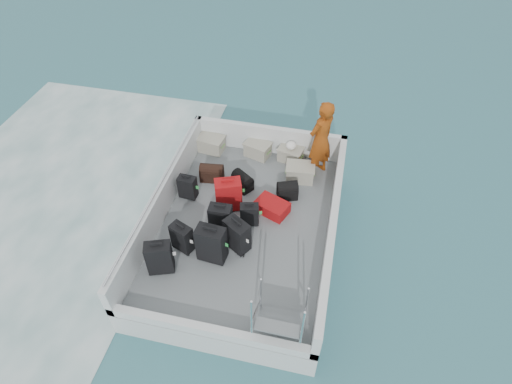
{
  "coord_description": "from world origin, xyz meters",
  "views": [
    {
      "loc": [
        1.48,
        -5.52,
        7.25
      ],
      "look_at": [
        0.1,
        0.59,
        1.0
      ],
      "focal_mm": 30.0,
      "sensor_mm": 36.0,
      "label": 1
    }
  ],
  "objects_px": {
    "passenger": "(321,140)",
    "suitcase_5": "(228,195)",
    "suitcase_1": "(182,238)",
    "suitcase_2": "(188,187)",
    "suitcase_0": "(160,258)",
    "crate_2": "(291,155)",
    "suitcase_7": "(249,215)",
    "crate_3": "(300,173)",
    "suitcase_8": "(272,207)",
    "crate_1": "(258,150)",
    "crate_0": "(211,144)",
    "suitcase_4": "(221,219)",
    "suitcase_3": "(211,244)",
    "suitcase_6": "(237,235)"
  },
  "relations": [
    {
      "from": "suitcase_1",
      "to": "crate_2",
      "type": "bearing_deg",
      "value": 85.81
    },
    {
      "from": "suitcase_6",
      "to": "suitcase_3",
      "type": "bearing_deg",
      "value": -105.2
    },
    {
      "from": "suitcase_3",
      "to": "passenger",
      "type": "bearing_deg",
      "value": 65.58
    },
    {
      "from": "crate_0",
      "to": "crate_2",
      "type": "xyz_separation_m",
      "value": [
        1.92,
        0.06,
        -0.01
      ]
    },
    {
      "from": "suitcase_1",
      "to": "suitcase_5",
      "type": "xyz_separation_m",
      "value": [
        0.57,
        1.24,
        0.06
      ]
    },
    {
      "from": "suitcase_3",
      "to": "suitcase_8",
      "type": "bearing_deg",
      "value": 63.88
    },
    {
      "from": "suitcase_0",
      "to": "suitcase_7",
      "type": "bearing_deg",
      "value": 28.62
    },
    {
      "from": "suitcase_1",
      "to": "passenger",
      "type": "relative_size",
      "value": 0.33
    },
    {
      "from": "suitcase_7",
      "to": "crate_1",
      "type": "distance_m",
      "value": 2.18
    },
    {
      "from": "suitcase_3",
      "to": "suitcase_7",
      "type": "relative_size",
      "value": 1.53
    },
    {
      "from": "suitcase_2",
      "to": "suitcase_6",
      "type": "xyz_separation_m",
      "value": [
        1.37,
        -1.09,
        0.07
      ]
    },
    {
      "from": "crate_0",
      "to": "passenger",
      "type": "relative_size",
      "value": 0.31
    },
    {
      "from": "suitcase_0",
      "to": "suitcase_3",
      "type": "distance_m",
      "value": 0.96
    },
    {
      "from": "suitcase_7",
      "to": "crate_2",
      "type": "height_order",
      "value": "suitcase_7"
    },
    {
      "from": "suitcase_0",
      "to": "suitcase_8",
      "type": "distance_m",
      "value": 2.55
    },
    {
      "from": "crate_0",
      "to": "passenger",
      "type": "bearing_deg",
      "value": -4.92
    },
    {
      "from": "suitcase_3",
      "to": "suitcase_4",
      "type": "relative_size",
      "value": 1.23
    },
    {
      "from": "suitcase_1",
      "to": "crate_3",
      "type": "xyz_separation_m",
      "value": [
        1.89,
        2.44,
        -0.13
      ]
    },
    {
      "from": "passenger",
      "to": "suitcase_5",
      "type": "bearing_deg",
      "value": -10.39
    },
    {
      "from": "suitcase_4",
      "to": "passenger",
      "type": "xyz_separation_m",
      "value": [
        1.65,
        2.16,
        0.61
      ]
    },
    {
      "from": "suitcase_7",
      "to": "crate_3",
      "type": "xyz_separation_m",
      "value": [
        0.8,
        1.55,
        -0.08
      ]
    },
    {
      "from": "suitcase_1",
      "to": "crate_1",
      "type": "height_order",
      "value": "suitcase_1"
    },
    {
      "from": "suitcase_4",
      "to": "crate_1",
      "type": "height_order",
      "value": "suitcase_4"
    },
    {
      "from": "suitcase_7",
      "to": "suitcase_8",
      "type": "relative_size",
      "value": 0.78
    },
    {
      "from": "suitcase_6",
      "to": "suitcase_8",
      "type": "height_order",
      "value": "suitcase_6"
    },
    {
      "from": "suitcase_4",
      "to": "suitcase_8",
      "type": "relative_size",
      "value": 0.98
    },
    {
      "from": "suitcase_1",
      "to": "suitcase_6",
      "type": "bearing_deg",
      "value": 38.0
    },
    {
      "from": "suitcase_7",
      "to": "crate_3",
      "type": "distance_m",
      "value": 1.74
    },
    {
      "from": "suitcase_3",
      "to": "suitcase_2",
      "type": "bearing_deg",
      "value": 129.32
    },
    {
      "from": "suitcase_2",
      "to": "crate_0",
      "type": "bearing_deg",
      "value": 93.27
    },
    {
      "from": "suitcase_6",
      "to": "crate_2",
      "type": "height_order",
      "value": "suitcase_6"
    },
    {
      "from": "suitcase_8",
      "to": "suitcase_5",
      "type": "bearing_deg",
      "value": 117.93
    },
    {
      "from": "crate_1",
      "to": "crate_3",
      "type": "relative_size",
      "value": 0.94
    },
    {
      "from": "suitcase_2",
      "to": "suitcase_7",
      "type": "xyz_separation_m",
      "value": [
        1.46,
        -0.46,
        -0.01
      ]
    },
    {
      "from": "suitcase_6",
      "to": "crate_3",
      "type": "distance_m",
      "value": 2.36
    },
    {
      "from": "suitcase_4",
      "to": "crate_2",
      "type": "relative_size",
      "value": 1.23
    },
    {
      "from": "suitcase_1",
      "to": "crate_0",
      "type": "bearing_deg",
      "value": 119.76
    },
    {
      "from": "suitcase_2",
      "to": "crate_0",
      "type": "height_order",
      "value": "suitcase_2"
    },
    {
      "from": "crate_1",
      "to": "suitcase_5",
      "type": "bearing_deg",
      "value": -96.79
    },
    {
      "from": "suitcase_0",
      "to": "suitcase_8",
      "type": "height_order",
      "value": "suitcase_0"
    },
    {
      "from": "suitcase_0",
      "to": "crate_2",
      "type": "distance_m",
      "value": 4.04
    },
    {
      "from": "suitcase_2",
      "to": "suitcase_8",
      "type": "relative_size",
      "value": 0.82
    },
    {
      "from": "suitcase_2",
      "to": "suitcase_5",
      "type": "xyz_separation_m",
      "value": [
        0.94,
        -0.11,
        0.09
      ]
    },
    {
      "from": "passenger",
      "to": "suitcase_3",
      "type": "bearing_deg",
      "value": 7.55
    },
    {
      "from": "suitcase_4",
      "to": "suitcase_3",
      "type": "bearing_deg",
      "value": -89.17
    },
    {
      "from": "suitcase_7",
      "to": "crate_0",
      "type": "distance_m",
      "value": 2.55
    },
    {
      "from": "crate_2",
      "to": "suitcase_5",
      "type": "bearing_deg",
      "value": -119.13
    },
    {
      "from": "suitcase_1",
      "to": "crate_1",
      "type": "distance_m",
      "value": 3.15
    },
    {
      "from": "suitcase_1",
      "to": "suitcase_2",
      "type": "height_order",
      "value": "suitcase_1"
    },
    {
      "from": "suitcase_0",
      "to": "suitcase_1",
      "type": "bearing_deg",
      "value": 49.44
    }
  ]
}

